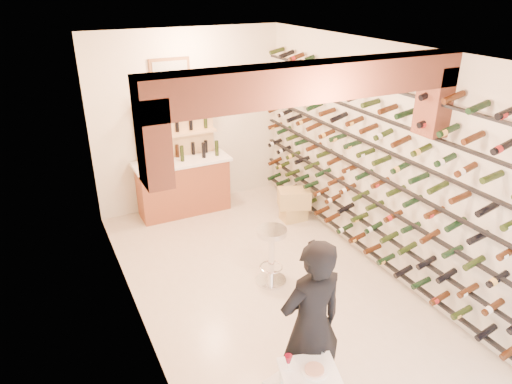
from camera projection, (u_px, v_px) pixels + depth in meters
ground at (265, 283)px, 6.57m from camera, size 6.00×6.00×0.00m
room_shell at (277, 136)px, 5.41m from camera, size 3.52×6.02×3.21m
wine_rack at (363, 164)px, 6.54m from camera, size 0.32×5.70×2.56m
back_counter at (184, 185)px, 8.38m from camera, size 1.70×0.62×1.29m
back_shelving at (177, 148)px, 8.31m from camera, size 1.40×0.31×2.73m
person at (311, 326)px, 4.40m from camera, size 0.69×0.46×1.86m
chrome_barstool at (271, 252)px, 6.41m from camera, size 0.44×0.44×0.85m
crate_lower at (294, 213)px, 8.25m from camera, size 0.45×0.33×0.26m
crate_upper at (294, 198)px, 8.13m from camera, size 0.65×0.55×0.32m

